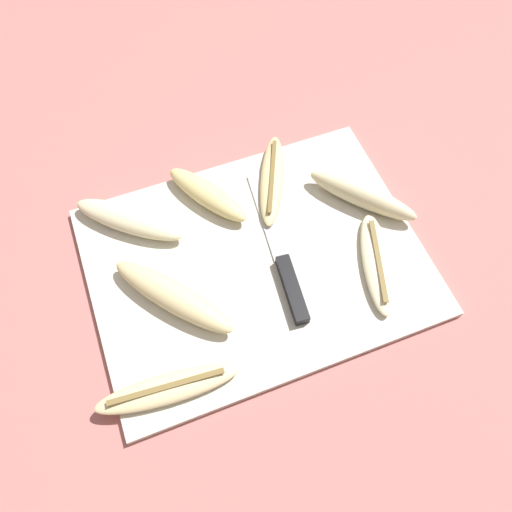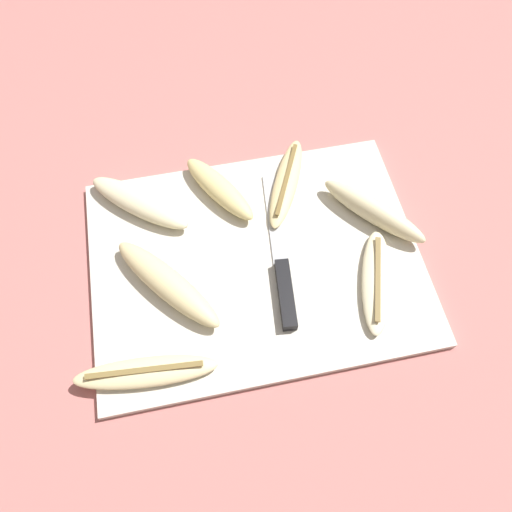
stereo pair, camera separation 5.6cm
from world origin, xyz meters
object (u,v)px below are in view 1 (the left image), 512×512
object	(u,v)px
banana_bright_far	(377,263)
knife	(286,272)
banana_mellow_near	(272,179)
banana_cream_curved	(362,196)
banana_soft_right	(168,389)
banana_pale_long	(129,220)
banana_golden_short	(207,194)
banana_ripe_center	(173,296)

from	to	relation	value
banana_bright_far	knife	bearing A→B (deg)	164.75
banana_mellow_near	banana_cream_curved	bearing A→B (deg)	-36.34
banana_bright_far	banana_soft_right	xyz separation A→B (m)	(-0.33, -0.07, 0.00)
banana_pale_long	banana_golden_short	bearing A→B (deg)	0.52
banana_cream_curved	banana_golden_short	xyz separation A→B (m)	(-0.22, 0.09, -0.00)
banana_ripe_center	banana_soft_right	bearing A→B (deg)	-110.12
banana_ripe_center	banana_golden_short	distance (m)	0.18
banana_cream_curved	banana_mellow_near	world-z (taller)	banana_cream_curved
banana_cream_curved	banana_soft_right	size ratio (longest dim) A/B	0.81
banana_golden_short	banana_ripe_center	bearing A→B (deg)	-123.89
banana_golden_short	banana_soft_right	size ratio (longest dim) A/B	0.78
banana_cream_curved	banana_bright_far	distance (m)	0.11
banana_ripe_center	banana_pale_long	bearing A→B (deg)	100.25
banana_cream_curved	banana_soft_right	distance (m)	0.40
knife	banana_pale_long	xyz separation A→B (m)	(-0.19, 0.16, 0.01)
banana_ripe_center	banana_bright_far	world-z (taller)	banana_ripe_center
knife	banana_ripe_center	world-z (taller)	banana_ripe_center
banana_golden_short	banana_soft_right	world-z (taller)	banana_golden_short
knife	banana_ripe_center	xyz separation A→B (m)	(-0.16, 0.02, 0.01)
banana_bright_far	banana_pale_long	bearing A→B (deg)	148.25
banana_golden_short	banana_soft_right	bearing A→B (deg)	-118.17
banana_golden_short	banana_bright_far	world-z (taller)	banana_golden_short
banana_pale_long	banana_bright_far	size ratio (longest dim) A/B	0.95
knife	banana_pale_long	size ratio (longest dim) A/B	1.63
banana_cream_curved	banana_mellow_near	xyz separation A→B (m)	(-0.11, 0.08, -0.01)
banana_mellow_near	banana_bright_far	world-z (taller)	same
banana_mellow_near	banana_soft_right	distance (m)	0.36
banana_pale_long	banana_bright_far	world-z (taller)	banana_pale_long
banana_ripe_center	banana_bright_far	size ratio (longest dim) A/B	1.06
banana_ripe_center	banana_cream_curved	bearing A→B (deg)	10.07
knife	banana_cream_curved	distance (m)	0.17
banana_mellow_near	banana_golden_short	xyz separation A→B (m)	(-0.11, 0.00, 0.01)
banana_golden_short	banana_soft_right	distance (m)	0.30
banana_cream_curved	banana_golden_short	world-z (taller)	banana_cream_curved
banana_pale_long	banana_bright_far	distance (m)	0.37
banana_cream_curved	banana_mellow_near	distance (m)	0.14
banana_cream_curved	banana_soft_right	xyz separation A→B (m)	(-0.36, -0.17, -0.01)
banana_cream_curved	banana_soft_right	bearing A→B (deg)	-154.35
banana_pale_long	banana_ripe_center	world-z (taller)	banana_ripe_center
banana_ripe_center	banana_bright_far	distance (m)	0.29
knife	banana_bright_far	xyz separation A→B (m)	(0.13, -0.03, 0.00)
banana_pale_long	banana_ripe_center	xyz separation A→B (m)	(0.03, -0.14, 0.00)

